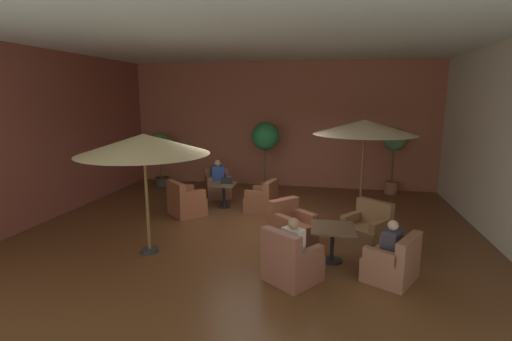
{
  "coord_description": "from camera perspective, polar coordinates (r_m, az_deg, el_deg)",
  "views": [
    {
      "loc": [
        1.69,
        -7.86,
        2.96
      ],
      "look_at": [
        0.0,
        0.45,
        1.28
      ],
      "focal_mm": 26.23,
      "sensor_mm": 36.0,
      "label": 1
    }
  ],
  "objects": [
    {
      "name": "patio_umbrella_center_beige",
      "position": [
        9.36,
        16.22,
        6.3
      ],
      "size": [
        2.46,
        2.46,
        2.42
      ],
      "color": "#2D2D2D",
      "rests_on": "ground_plane"
    },
    {
      "name": "ceiling_slab",
      "position": [
        8.13,
        -0.67,
        19.31
      ],
      "size": [
        10.16,
        9.0,
        0.06
      ],
      "primitive_type": "cube",
      "color": "silver",
      "rests_on": "wall_back_brick"
    },
    {
      "name": "patron_blue_shirt",
      "position": [
        6.54,
        20.01,
        -10.04
      ],
      "size": [
        0.38,
        0.43,
        0.61
      ],
      "color": "#39313F",
      "rests_on": "ground_plane"
    },
    {
      "name": "armchair_front_left_south",
      "position": [
        11.29,
        -5.85,
        -2.38
      ],
      "size": [
        0.97,
        1.01,
        0.84
      ],
      "color": "brown",
      "rests_on": "ground_plane"
    },
    {
      "name": "armchair_front_right_south",
      "position": [
        6.26,
        5.34,
        -13.77
      ],
      "size": [
        1.04,
        1.04,
        0.9
      ],
      "color": "brown",
      "rests_on": "ground_plane"
    },
    {
      "name": "armchair_front_right_east",
      "position": [
        7.8,
        5.44,
        -8.62
      ],
      "size": [
        1.06,
        1.06,
        0.87
      ],
      "color": "#92523C",
      "rests_on": "ground_plane"
    },
    {
      "name": "potted_tree_mid_right",
      "position": [
        11.54,
        1.43,
        4.58
      ],
      "size": [
        0.86,
        0.86,
        2.2
      ],
      "color": "#A46241",
      "rests_on": "ground_plane"
    },
    {
      "name": "ground_plane",
      "position": [
        8.57,
        -0.61,
        -9.08
      ],
      "size": [
        10.16,
        9.0,
        0.02
      ],
      "primitive_type": "cube",
      "color": "brown"
    },
    {
      "name": "armchair_front_left_east",
      "position": [
        9.75,
        0.99,
        -4.57
      ],
      "size": [
        0.83,
        0.83,
        0.85
      ],
      "color": "brown",
      "rests_on": "ground_plane"
    },
    {
      "name": "patron_with_friend",
      "position": [
        6.14,
        5.71,
        -10.34
      ],
      "size": [
        0.4,
        0.37,
        0.63
      ],
      "color": "silver",
      "rests_on": "ground_plane"
    },
    {
      "name": "armchair_front_right_west",
      "position": [
        6.67,
        20.13,
        -13.11
      ],
      "size": [
        1.01,
        1.05,
        0.8
      ],
      "color": "#915B46",
      "rests_on": "ground_plane"
    },
    {
      "name": "wall_right_plain",
      "position": [
        8.59,
        34.38,
        3.08
      ],
      "size": [
        0.08,
        9.0,
        4.08
      ],
      "primitive_type": "cube",
      "color": "silver",
      "rests_on": "ground_plane"
    },
    {
      "name": "patron_by_window",
      "position": [
        11.17,
        -5.86,
        -0.27
      ],
      "size": [
        0.43,
        0.35,
        0.67
      ],
      "color": "#2E4D9E",
      "rests_on": "ground_plane"
    },
    {
      "name": "armchair_front_right_north",
      "position": [
        7.93,
        16.57,
        -8.74
      ],
      "size": [
        1.07,
        1.06,
        0.9
      ],
      "color": "brown",
      "rests_on": "ground_plane"
    },
    {
      "name": "patio_umbrella_tall_red",
      "position": [
        7.15,
        -16.75,
        3.81
      ],
      "size": [
        2.42,
        2.42,
        2.3
      ],
      "color": "#2D2D2D",
      "rests_on": "ground_plane"
    },
    {
      "name": "potted_tree_mid_left",
      "position": [
        12.81,
        -14.4,
        3.1
      ],
      "size": [
        0.84,
        0.84,
        1.77
      ],
      "color": "#3E3830",
      "rests_on": "ground_plane"
    },
    {
      "name": "cafe_table_front_left",
      "position": [
        10.17,
        -4.95,
        -2.9
      ],
      "size": [
        0.66,
        0.66,
        0.65
      ],
      "color": "black",
      "rests_on": "ground_plane"
    },
    {
      "name": "open_laptop",
      "position": [
        10.07,
        -4.46,
        -1.82
      ],
      "size": [
        0.36,
        0.29,
        0.2
      ],
      "color": "#9EA0A5",
      "rests_on": "cafe_table_front_left"
    },
    {
      "name": "armchair_front_left_north",
      "position": [
        9.7,
        -10.69,
        -4.73
      ],
      "size": [
        1.1,
        1.1,
        0.89
      ],
      "color": "brown",
      "rests_on": "ground_plane"
    },
    {
      "name": "wall_back_brick",
      "position": [
        12.47,
        3.71,
        6.92
      ],
      "size": [
        10.16,
        0.08,
        4.08
      ],
      "primitive_type": "cube",
      "color": "#AA5E47",
      "rests_on": "ground_plane"
    },
    {
      "name": "cafe_table_front_right",
      "position": [
        6.99,
        11.6,
        -9.49
      ],
      "size": [
        0.82,
        0.82,
        0.65
      ],
      "color": "black",
      "rests_on": "ground_plane"
    },
    {
      "name": "wall_left_accent",
      "position": [
        10.39,
        -29.03,
        4.7
      ],
      "size": [
        0.08,
        9.0,
        4.08
      ],
      "primitive_type": "cube",
      "color": "brown",
      "rests_on": "ground_plane"
    },
    {
      "name": "iced_drink_cup",
      "position": [
        10.19,
        -4.86,
        -1.64
      ],
      "size": [
        0.08,
        0.08,
        0.11
      ],
      "primitive_type": "cylinder",
      "color": "white",
      "rests_on": "cafe_table_front_left"
    },
    {
      "name": "potted_tree_left_corner",
      "position": [
        12.1,
        20.27,
        3.22
      ],
      "size": [
        0.67,
        0.67,
        2.01
      ],
      "color": "#A16047",
      "rests_on": "ground_plane"
    }
  ]
}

